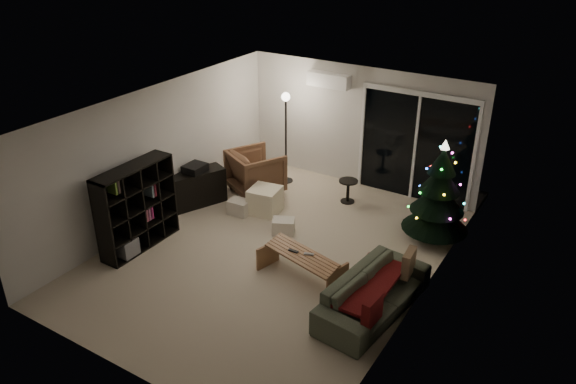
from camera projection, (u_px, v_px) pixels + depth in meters
name	position (u px, v px, depth m)	size (l,w,h in m)	color
room	(340.00, 173.00, 9.94)	(6.50, 7.51, 2.60)	beige
bookshelf	(129.00, 205.00, 9.44)	(0.38, 1.49, 1.49)	black
media_cabinet	(197.00, 188.00, 10.91)	(0.42, 1.11, 0.70)	black
stereo	(195.00, 168.00, 10.73)	(0.35, 0.42, 0.15)	black
armchair	(256.00, 172.00, 11.37)	(0.95, 0.98, 0.89)	brown
ottoman	(265.00, 200.00, 10.67)	(0.55, 0.55, 0.49)	#F7E6BE
cardboard_box_a	(239.00, 207.00, 10.65)	(0.39, 0.30, 0.28)	white
cardboard_box_b	(283.00, 226.00, 10.01)	(0.39, 0.29, 0.27)	white
side_table	(348.00, 191.00, 11.05)	(0.37, 0.37, 0.47)	black
floor_lamp	(286.00, 140.00, 11.60)	(0.30, 0.30, 1.89)	black
sofa	(374.00, 294.00, 7.96)	(2.04, 0.80, 0.59)	#555B49
sofa_throw	(368.00, 284.00, 7.95)	(0.64, 1.47, 0.05)	maroon
cushion_a	(409.00, 263.00, 8.23)	(0.12, 0.39, 0.39)	#957557
cushion_b	(372.00, 310.00, 7.24)	(0.12, 0.39, 0.39)	maroon
coffee_table	(301.00, 266.00, 8.75)	(1.33, 0.46, 0.42)	#8C603C
remote_a	(293.00, 251.00, 8.73)	(0.17, 0.05, 0.02)	black
remote_b	(309.00, 254.00, 8.65)	(0.15, 0.04, 0.02)	slate
christmas_tree	(439.00, 191.00, 9.49)	(1.15, 1.15, 1.85)	black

